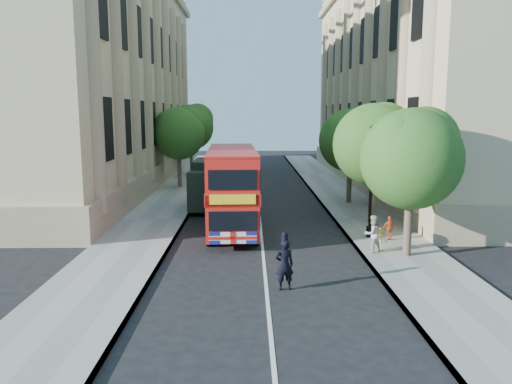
{
  "coord_description": "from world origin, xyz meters",
  "views": [
    {
      "loc": [
        -0.54,
        -16.46,
        5.84
      ],
      "look_at": [
        -0.27,
        5.64,
        2.3
      ],
      "focal_mm": 35.0,
      "sensor_mm": 36.0,
      "label": 1
    }
  ],
  "objects_px": {
    "double_decker_bus": "(232,187)",
    "box_van": "(211,186)",
    "police_constable": "(284,265)",
    "lamp_post": "(371,186)",
    "woman_pedestrian": "(373,234)"
  },
  "relations": [
    {
      "from": "double_decker_bus",
      "to": "woman_pedestrian",
      "type": "distance_m",
      "value": 7.57
    },
    {
      "from": "woman_pedestrian",
      "to": "box_van",
      "type": "bearing_deg",
      "value": -73.43
    },
    {
      "from": "lamp_post",
      "to": "police_constable",
      "type": "distance_m",
      "value": 8.1
    },
    {
      "from": "lamp_post",
      "to": "woman_pedestrian",
      "type": "height_order",
      "value": "lamp_post"
    },
    {
      "from": "lamp_post",
      "to": "double_decker_bus",
      "type": "xyz_separation_m",
      "value": [
        -6.43,
        1.99,
        -0.31
      ]
    },
    {
      "from": "lamp_post",
      "to": "box_van",
      "type": "xyz_separation_m",
      "value": [
        -7.9,
        7.31,
        -1.06
      ]
    },
    {
      "from": "woman_pedestrian",
      "to": "double_decker_bus",
      "type": "bearing_deg",
      "value": -57.65
    },
    {
      "from": "woman_pedestrian",
      "to": "lamp_post",
      "type": "bearing_deg",
      "value": -121.37
    },
    {
      "from": "double_decker_bus",
      "to": "box_van",
      "type": "distance_m",
      "value": 5.57
    },
    {
      "from": "lamp_post",
      "to": "police_constable",
      "type": "bearing_deg",
      "value": -123.78
    },
    {
      "from": "box_van",
      "to": "woman_pedestrian",
      "type": "bearing_deg",
      "value": -50.86
    },
    {
      "from": "lamp_post",
      "to": "police_constable",
      "type": "xyz_separation_m",
      "value": [
        -4.41,
        -6.59,
        -1.65
      ]
    },
    {
      "from": "double_decker_bus",
      "to": "police_constable",
      "type": "height_order",
      "value": "double_decker_bus"
    },
    {
      "from": "box_van",
      "to": "lamp_post",
      "type": "bearing_deg",
      "value": -40.69
    },
    {
      "from": "lamp_post",
      "to": "box_van",
      "type": "height_order",
      "value": "lamp_post"
    }
  ]
}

